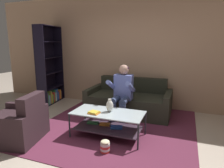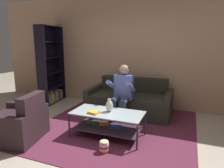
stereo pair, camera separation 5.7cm
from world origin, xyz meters
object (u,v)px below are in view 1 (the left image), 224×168
Objects in this scene: coffee_table at (108,120)px; vase at (110,106)px; book_stack at (94,112)px; armchair at (18,125)px; couch at (129,101)px; person_seated_center at (122,91)px; popcorn_tub at (105,146)px; bookshelf at (49,74)px.

vase is at bearing 65.52° from coffee_table.
coffee_table is at bearing 36.40° from book_stack.
book_stack is 0.20× the size of armchair.
person_seated_center is (0.00, -0.56, 0.38)m from couch.
vase is 1.16× the size of popcorn_tub.
couch reaches higher than book_stack.
person_seated_center reaches higher than popcorn_tub.
armchair is (-1.39, -0.68, -0.02)m from coffee_table.
coffee_table is 6.35× the size of popcorn_tub.
bookshelf reaches higher than book_stack.
couch is 1.88m from popcorn_tub.
bookshelf is at bearing 114.16° from armchair.
popcorn_tub is at bearing -85.28° from couch.
book_stack reaches higher than coffee_table.
vase reaches higher than popcorn_tub.
bookshelf is at bearing 141.88° from popcorn_tub.
couch is 0.92× the size of bookshelf.
person_seated_center is 2.06m from armchair.
vase is 1.61m from armchair.
couch is at bearing 90.00° from person_seated_center.
vase is at bearing -30.63° from bookshelf.
person_seated_center reaches higher than couch.
armchair reaches higher than popcorn_tub.
couch reaches higher than vase.
coffee_table is (-0.01, -1.34, 0.02)m from couch.
couch is at bearing 81.94° from book_stack.
couch is 1.51m from book_stack.
couch is 2.46m from armchair.
coffee_table is 0.60× the size of bookshelf.
couch is 9.76× the size of popcorn_tub.
vase is (0.02, 0.04, 0.26)m from coffee_table.
vase is at bearing 104.32° from popcorn_tub.
popcorn_tub is (2.51, -1.97, -0.70)m from bookshelf.
couch is at bearing 94.72° from popcorn_tub.
coffee_table is 1.55m from armchair.
coffee_table is at bearing -31.59° from bookshelf.
book_stack is 1.32m from armchair.
person_seated_center is at bearing -15.80° from bookshelf.
couch is 8.38× the size of vase.
book_stack is at bearing -36.53° from bookshelf.
person_seated_center is 2.45m from bookshelf.
bookshelf is at bearing 149.37° from vase.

